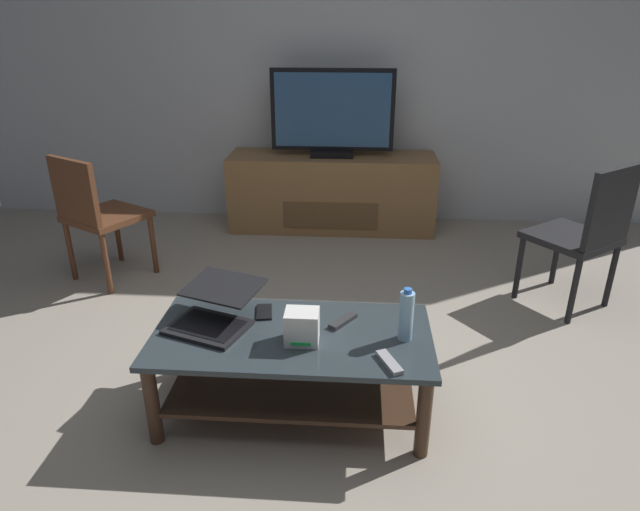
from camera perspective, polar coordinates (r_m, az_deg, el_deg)
ground_plane at (r=2.70m, az=0.66°, el=-14.21°), size 7.68×7.68×0.00m
back_wall at (r=4.72m, az=2.75°, el=20.56°), size 6.40×0.12×2.80m
coffee_table at (r=2.45m, az=-2.89°, el=-10.54°), size 1.20×0.59×0.40m
media_cabinet at (r=4.59m, az=1.24°, el=6.63°), size 1.68×0.49×0.62m
television at (r=4.43m, az=1.30°, el=14.41°), size 0.97×0.20×0.68m
dining_chair at (r=3.56m, az=25.96°, el=2.32°), size 0.62×0.62×0.91m
side_chair at (r=3.85m, az=-22.32°, el=4.23°), size 0.60×0.60×0.86m
laptop at (r=2.47m, az=-10.94°, el=-5.65°), size 0.44×0.47×0.16m
router_box at (r=2.29m, az=-1.89°, el=-7.42°), size 0.14×0.12×0.14m
water_bottle_near at (r=2.32m, az=8.96°, el=-6.19°), size 0.06×0.06×0.24m
cell_phone at (r=2.54m, az=-5.83°, el=-5.86°), size 0.09×0.15×0.01m
tv_remote at (r=2.46m, az=2.41°, el=-6.80°), size 0.13×0.16×0.02m
soundbar_remote at (r=2.20m, az=7.23°, el=-10.98°), size 0.11×0.16×0.02m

